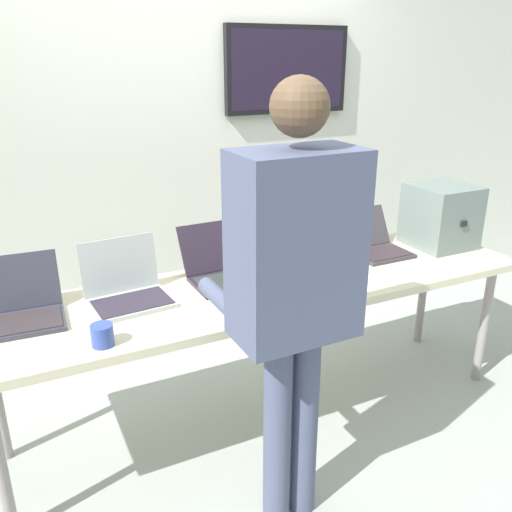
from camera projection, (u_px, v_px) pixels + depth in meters
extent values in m
cube|color=#9FA59F|center=(267.00, 416.00, 2.90)|extent=(8.00, 8.00, 0.04)
cube|color=silver|center=(187.00, 154.00, 3.41)|extent=(8.00, 0.06, 2.44)
cube|color=black|center=(287.00, 70.00, 3.47)|extent=(0.87, 0.05, 0.54)
cube|color=black|center=(289.00, 70.00, 3.46)|extent=(0.81, 0.02, 0.48)
cube|color=beige|center=(268.00, 287.00, 2.63)|extent=(2.74, 0.70, 0.04)
cylinder|color=gray|center=(0.00, 463.00, 2.03)|extent=(0.05, 0.05, 0.72)
cylinder|color=gray|center=(484.00, 324.00, 3.08)|extent=(0.05, 0.05, 0.72)
cylinder|color=gray|center=(423.00, 292.00, 3.50)|extent=(0.05, 0.05, 0.72)
cube|color=slate|center=(441.00, 216.00, 3.09)|extent=(0.33, 0.34, 0.36)
cube|color=black|center=(464.00, 224.00, 2.94)|extent=(0.04, 0.01, 0.03)
cube|color=#353542|center=(23.00, 323.00, 2.21)|extent=(0.34, 0.26, 0.02)
cube|color=#342C2F|center=(23.00, 322.00, 2.20)|extent=(0.31, 0.21, 0.00)
cube|color=#353542|center=(18.00, 282.00, 2.31)|extent=(0.33, 0.11, 0.23)
cube|color=navy|center=(19.00, 281.00, 2.31)|extent=(0.30, 0.09, 0.20)
cube|color=#AEB5B2|center=(132.00, 303.00, 2.39)|extent=(0.37, 0.28, 0.02)
cube|color=#2F2837|center=(132.00, 302.00, 2.38)|extent=(0.34, 0.23, 0.00)
cube|color=#AEB5B2|center=(119.00, 265.00, 2.46)|extent=(0.35, 0.08, 0.25)
cube|color=#394C72|center=(119.00, 265.00, 2.46)|extent=(0.33, 0.06, 0.22)
cube|color=#281F2B|center=(226.00, 282.00, 2.61)|extent=(0.32, 0.27, 0.02)
cube|color=#2D332F|center=(227.00, 281.00, 2.60)|extent=(0.29, 0.22, 0.00)
cube|color=#281F2B|center=(210.00, 247.00, 2.73)|extent=(0.32, 0.14, 0.23)
cube|color=#2D6435|center=(210.00, 247.00, 2.73)|extent=(0.29, 0.12, 0.20)
cube|color=#393639|center=(309.00, 269.00, 2.77)|extent=(0.39, 0.28, 0.02)
cube|color=#2C2F2F|center=(310.00, 268.00, 2.76)|extent=(0.36, 0.23, 0.00)
cube|color=#393639|center=(296.00, 236.00, 2.86)|extent=(0.37, 0.09, 0.25)
cube|color=navy|center=(296.00, 236.00, 2.86)|extent=(0.35, 0.07, 0.22)
cube|color=#38343A|center=(382.00, 254.00, 2.98)|extent=(0.30, 0.23, 0.02)
cube|color=#33272D|center=(383.00, 253.00, 2.97)|extent=(0.27, 0.18, 0.00)
cube|color=#38343A|center=(364.00, 227.00, 3.09)|extent=(0.30, 0.12, 0.21)
cube|color=silver|center=(364.00, 227.00, 3.09)|extent=(0.27, 0.10, 0.18)
cylinder|color=#4D5471|center=(277.00, 433.00, 2.09)|extent=(0.11, 0.11, 0.85)
cylinder|color=#4D5471|center=(304.00, 424.00, 2.15)|extent=(0.11, 0.11, 0.85)
cube|color=#4D5471|center=(296.00, 247.00, 1.85)|extent=(0.44, 0.27, 0.67)
sphere|color=brown|center=(300.00, 107.00, 1.69)|extent=(0.19, 0.19, 0.19)
cylinder|color=#4D5471|center=(221.00, 299.00, 2.13)|extent=(0.07, 0.32, 0.07)
cylinder|color=#4D5471|center=(293.00, 284.00, 2.27)|extent=(0.07, 0.32, 0.07)
cylinder|color=#354C9F|center=(102.00, 335.00, 2.05)|extent=(0.09, 0.09, 0.09)
cube|color=white|center=(292.00, 295.00, 2.50)|extent=(0.24, 0.31, 0.00)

